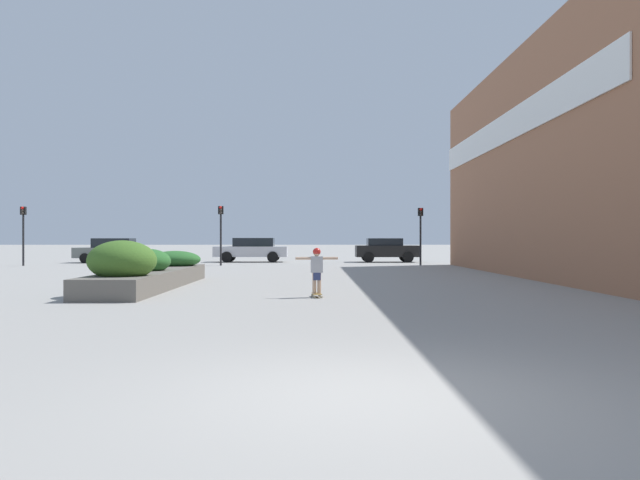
# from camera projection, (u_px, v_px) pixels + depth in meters

# --- Properties ---
(ground_plane) EXTENTS (300.00, 300.00, 0.00)m
(ground_plane) POSITION_uv_depth(u_px,v_px,m) (364.00, 394.00, 5.98)
(ground_plane) COLOR gray
(building_wall_right) EXTENTS (0.67, 33.61, 8.87)m
(building_wall_right) POSITION_uv_depth(u_px,v_px,m) (579.00, 143.00, 19.18)
(building_wall_right) COLOR #9E6647
(building_wall_right) RESTS_ON ground_plane
(planter_box) EXTENTS (1.84, 9.12, 1.45)m
(planter_box) POSITION_uv_depth(u_px,v_px,m) (149.00, 271.00, 18.78)
(planter_box) COLOR #605B54
(planter_box) RESTS_ON ground_plane
(skateboard) EXTENTS (0.29, 0.69, 0.10)m
(skateboard) POSITION_uv_depth(u_px,v_px,m) (317.00, 294.00, 15.90)
(skateboard) COLOR olive
(skateboard) RESTS_ON ground_plane
(skateboarder) EXTENTS (1.09, 0.20, 1.16)m
(skateboarder) POSITION_uv_depth(u_px,v_px,m) (317.00, 266.00, 15.90)
(skateboarder) COLOR tan
(skateboarder) RESTS_ON skateboard
(car_leftmost) EXTENTS (4.28, 1.85, 1.52)m
(car_leftmost) POSITION_uv_depth(u_px,v_px,m) (112.00, 250.00, 38.87)
(car_leftmost) COLOR slate
(car_leftmost) RESTS_ON ground_plane
(car_center_left) EXTENTS (3.99, 1.87, 1.52)m
(car_center_left) POSITION_uv_depth(u_px,v_px,m) (386.00, 249.00, 39.86)
(car_center_left) COLOR black
(car_center_left) RESTS_ON ground_plane
(car_center_right) EXTENTS (4.66, 1.98, 1.54)m
(car_center_right) POSITION_uv_depth(u_px,v_px,m) (252.00, 249.00, 40.05)
(car_center_right) COLOR #BCBCC1
(car_center_right) RESTS_ON ground_plane
(car_rightmost) EXTENTS (4.48, 1.92, 1.53)m
(car_rightmost) POSITION_uv_depth(u_px,v_px,m) (537.00, 249.00, 41.89)
(car_rightmost) COLOR #BCBCC1
(car_rightmost) RESTS_ON ground_plane
(traffic_light_left) EXTENTS (0.28, 0.30, 3.32)m
(traffic_light_left) POSITION_uv_depth(u_px,v_px,m) (221.00, 225.00, 34.73)
(traffic_light_left) COLOR black
(traffic_light_left) RESTS_ON ground_plane
(traffic_light_right) EXTENTS (0.28, 0.30, 3.22)m
(traffic_light_right) POSITION_uv_depth(u_px,v_px,m) (421.00, 226.00, 34.91)
(traffic_light_right) COLOR black
(traffic_light_right) RESTS_ON ground_plane
(traffic_light_far_left) EXTENTS (0.28, 0.30, 3.27)m
(traffic_light_far_left) POSITION_uv_depth(u_px,v_px,m) (23.00, 225.00, 34.38)
(traffic_light_far_left) COLOR black
(traffic_light_far_left) RESTS_ON ground_plane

